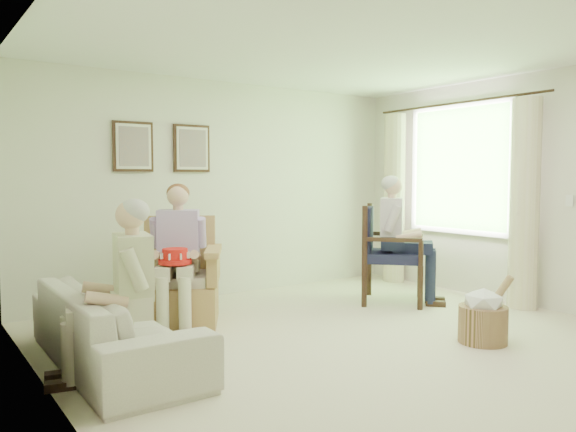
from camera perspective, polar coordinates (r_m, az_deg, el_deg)
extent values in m
plane|color=beige|center=(4.89, 9.60, -13.28)|extent=(5.50, 5.50, 0.00)
cube|color=silver|center=(6.91, -6.43, 2.74)|extent=(5.00, 0.04, 2.60)
cube|color=silver|center=(3.42, -21.60, 1.23)|extent=(0.04, 5.50, 2.60)
cube|color=silver|center=(6.67, 25.30, 2.34)|extent=(0.04, 5.50, 2.60)
cube|color=white|center=(4.81, 9.98, 17.78)|extent=(5.00, 5.50, 0.02)
cube|color=#2D6B23|center=(7.32, 17.06, 4.62)|extent=(0.02, 1.40, 1.50)
cube|color=white|center=(7.36, 17.13, 10.70)|extent=(0.04, 1.52, 0.06)
cube|color=white|center=(7.34, 16.88, -1.48)|extent=(0.04, 1.52, 0.06)
cylinder|color=#382114|center=(7.30, 16.69, 10.93)|extent=(0.03, 2.50, 0.03)
cylinder|color=beige|center=(6.64, 22.88, 1.11)|extent=(0.34, 0.34, 2.30)
cylinder|color=beige|center=(7.87, 10.75, 1.75)|extent=(0.34, 0.34, 2.30)
cube|color=#382114|center=(6.42, -15.47, 6.81)|extent=(0.45, 0.03, 0.55)
cube|color=silver|center=(6.40, -15.40, 6.82)|extent=(0.39, 0.01, 0.49)
cube|color=tan|center=(6.40, -15.38, 6.83)|extent=(0.33, 0.01, 0.43)
cube|color=#382114|center=(6.69, -9.76, 6.78)|extent=(0.45, 0.03, 0.55)
cube|color=silver|center=(6.67, -9.68, 6.79)|extent=(0.39, 0.01, 0.49)
cube|color=tan|center=(6.66, -9.65, 6.79)|extent=(0.33, 0.01, 0.43)
cube|color=tan|center=(5.68, -11.22, -8.72)|extent=(0.78, 0.76, 0.41)
cube|color=beige|center=(5.61, -11.14, -6.24)|extent=(0.61, 0.59, 0.10)
cube|color=tan|center=(5.89, -12.55, -2.99)|extent=(0.72, 0.22, 0.61)
cube|color=tan|center=(5.48, -14.75, -5.39)|extent=(0.10, 0.70, 0.29)
cube|color=tan|center=(5.77, -7.96, -4.84)|extent=(0.10, 0.70, 0.29)
cylinder|color=black|center=(6.21, 10.51, -7.30)|extent=(0.06, 0.06, 0.48)
cylinder|color=black|center=(6.68, 14.48, -6.56)|extent=(0.06, 0.06, 0.48)
cylinder|color=black|center=(6.64, 6.76, -6.52)|extent=(0.06, 0.06, 0.48)
cylinder|color=black|center=(7.09, 10.73, -5.90)|extent=(0.06, 0.06, 0.48)
cube|color=#171733|center=(6.60, 10.66, -4.05)|extent=(0.63, 0.61, 0.11)
cube|color=#171733|center=(6.77, 8.93, -1.32)|extent=(0.59, 0.08, 0.54)
imported|color=beige|center=(4.61, -17.18, -10.61)|extent=(2.06, 0.81, 0.60)
cube|color=beige|center=(5.58, -11.16, -4.64)|extent=(0.40, 0.26, 0.16)
cube|color=#B899D8|center=(5.56, -11.28, -1.76)|extent=(0.39, 0.24, 0.46)
sphere|color=#DDAD8E|center=(5.53, -11.29, 2.05)|extent=(0.21, 0.21, 0.21)
ellipsoid|color=brown|center=(5.55, -11.40, 2.31)|extent=(0.22, 0.22, 0.18)
cube|color=beige|center=(5.35, -11.19, -5.55)|extent=(0.14, 0.44, 0.13)
cube|color=beige|center=(5.43, -9.25, -5.38)|extent=(0.14, 0.44, 0.13)
cylinder|color=beige|center=(5.23, -10.26, -8.89)|extent=(0.12, 0.12, 0.52)
cylinder|color=beige|center=(5.31, -8.27, -8.66)|extent=(0.12, 0.12, 0.52)
cube|color=#191E38|center=(6.58, 10.69, -2.63)|extent=(0.40, 0.26, 0.16)
cube|color=silver|center=(6.57, 10.60, -0.19)|extent=(0.39, 0.24, 0.46)
sphere|color=#DDAD8E|center=(6.54, 10.70, 3.04)|extent=(0.21, 0.21, 0.21)
ellipsoid|color=#B7B2AD|center=(6.56, 10.55, 3.26)|extent=(0.22, 0.22, 0.18)
cube|color=#191E38|center=(6.36, 11.47, -3.32)|extent=(0.14, 0.44, 0.13)
cube|color=#191E38|center=(6.51, 12.69, -3.18)|extent=(0.14, 0.44, 0.13)
cylinder|color=#191E38|center=(6.28, 12.75, -6.38)|extent=(0.12, 0.12, 0.60)
cylinder|color=#191E38|center=(6.42, 13.97, -6.17)|extent=(0.12, 0.12, 0.60)
cube|color=beige|center=(4.29, -16.05, -8.60)|extent=(0.42, 0.26, 0.16)
cube|color=#BEBC93|center=(4.25, -16.21, -4.86)|extent=(0.41, 0.24, 0.46)
sphere|color=#DDAD8E|center=(4.20, -16.26, 0.11)|extent=(0.21, 0.21, 0.21)
ellipsoid|color=#B7B2AD|center=(4.23, -16.37, 0.47)|extent=(0.22, 0.22, 0.18)
cube|color=beige|center=(4.06, -16.38, -10.02)|extent=(0.14, 0.44, 0.13)
cube|color=beige|center=(4.13, -13.70, -9.75)|extent=(0.14, 0.44, 0.13)
cylinder|color=beige|center=(3.94, -15.36, -13.95)|extent=(0.12, 0.12, 0.43)
cylinder|color=beige|center=(4.01, -12.59, -13.60)|extent=(0.12, 0.12, 0.43)
cylinder|color=red|center=(5.30, -11.40, -4.55)|extent=(0.30, 0.30, 0.04)
cylinder|color=red|center=(5.29, -11.41, -3.91)|extent=(0.23, 0.23, 0.12)
cube|color=white|center=(5.34, -10.20, -3.82)|extent=(0.04, 0.01, 0.05)
cube|color=white|center=(5.40, -10.93, -3.74)|extent=(0.04, 0.04, 0.05)
cube|color=white|center=(5.40, -11.93, -3.75)|extent=(0.01, 0.04, 0.05)
cube|color=white|center=(5.34, -12.63, -3.86)|extent=(0.04, 0.04, 0.05)
cube|color=white|center=(5.25, -12.64, -4.00)|extent=(0.04, 0.01, 0.05)
cube|color=white|center=(5.18, -11.91, -4.09)|extent=(0.04, 0.04, 0.05)
cube|color=white|center=(5.18, -10.87, -4.07)|extent=(0.01, 0.04, 0.05)
cube|color=white|center=(5.25, -10.16, -3.96)|extent=(0.04, 0.04, 0.05)
cylinder|color=tan|center=(5.27, 19.19, -10.35)|extent=(0.46, 0.46, 0.32)
ellipsoid|color=white|center=(5.22, 19.24, -8.13)|extent=(0.37, 0.37, 0.22)
cylinder|color=#A57F56|center=(5.27, 20.25, -8.05)|extent=(0.16, 0.30, 0.48)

